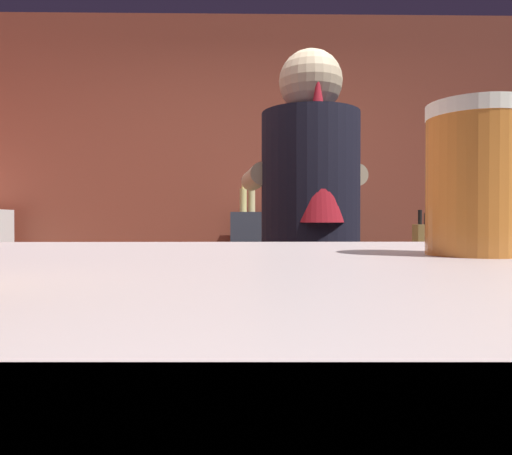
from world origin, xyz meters
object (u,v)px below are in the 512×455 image
(chefs_knife, at_px, (361,270))
(pint_glass_far, at_px, (470,180))
(knife_block, at_px, (425,245))
(bottle_vinegar, at_px, (243,199))
(bartender, at_px, (310,257))
(mixing_bowl, at_px, (180,267))
(bottle_hot_sauce, at_px, (329,198))
(bottle_soy, at_px, (251,199))

(chefs_knife, height_order, pint_glass_far, pint_glass_far)
(knife_block, height_order, bottle_vinegar, bottle_vinegar)
(bartender, height_order, mixing_bowl, bartender)
(bartender, relative_size, bottle_vinegar, 6.94)
(mixing_bowl, distance_m, bottle_hot_sauce, 1.65)
(chefs_knife, height_order, bottle_soy, bottle_soy)
(mixing_bowl, xyz_separation_m, chefs_knife, (0.78, 0.07, -0.02))
(pint_glass_far, xyz_separation_m, bottle_vinegar, (-0.23, 2.95, 0.12))
(bottle_hot_sauce, height_order, bottle_soy, bottle_hot_sauce)
(bottle_vinegar, bearing_deg, pint_glass_far, -85.47)
(bottle_vinegar, bearing_deg, mixing_bowl, -99.91)
(mixing_bowl, xyz_separation_m, pint_glass_far, (0.48, -1.55, 0.23))
(knife_block, xyz_separation_m, bottle_vinegar, (-0.86, 1.22, 0.27))
(chefs_knife, relative_size, pint_glass_far, 1.82)
(bartender, xyz_separation_m, mixing_bowl, (-0.50, 0.34, -0.07))
(mixing_bowl, relative_size, chefs_knife, 0.71)
(bottle_soy, bearing_deg, pint_glass_far, -86.73)
(bottle_soy, xyz_separation_m, bottle_vinegar, (-0.06, -0.06, -0.00))
(pint_glass_far, bearing_deg, chefs_knife, 79.51)
(mixing_bowl, height_order, bottle_soy, bottle_soy)
(bartender, bearing_deg, knife_block, -55.48)
(knife_block, height_order, chefs_knife, knife_block)
(bottle_soy, distance_m, bottle_vinegar, 0.09)
(pint_glass_far, bearing_deg, knife_block, 70.21)
(bottle_soy, bearing_deg, chefs_knife, -71.43)
(knife_block, relative_size, bottle_vinegar, 1.11)
(pint_glass_far, height_order, bottle_vinegar, bottle_vinegar)
(bartender, distance_m, bottle_vinegar, 1.78)
(chefs_knife, xyz_separation_m, bottle_soy, (-0.47, 1.40, 0.37))
(chefs_knife, xyz_separation_m, bottle_hot_sauce, (0.09, 1.29, 0.37))
(knife_block, relative_size, chefs_knife, 1.14)
(bottle_hot_sauce, bearing_deg, knife_block, -78.51)
(pint_glass_far, bearing_deg, bartender, 89.08)
(bottle_hot_sauce, bearing_deg, pint_glass_far, -97.54)
(bottle_hot_sauce, distance_m, bottle_soy, 0.57)
(bottle_hot_sauce, xyz_separation_m, bottle_vinegar, (-0.62, 0.05, -0.00))
(mixing_bowl, height_order, pint_glass_far, pint_glass_far)
(bartender, height_order, chefs_knife, bartender)
(mixing_bowl, distance_m, chefs_knife, 0.78)
(knife_block, xyz_separation_m, mixing_bowl, (-1.10, -0.18, -0.08))
(bottle_hot_sauce, bearing_deg, mixing_bowl, -122.49)
(chefs_knife, distance_m, bottle_vinegar, 1.49)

